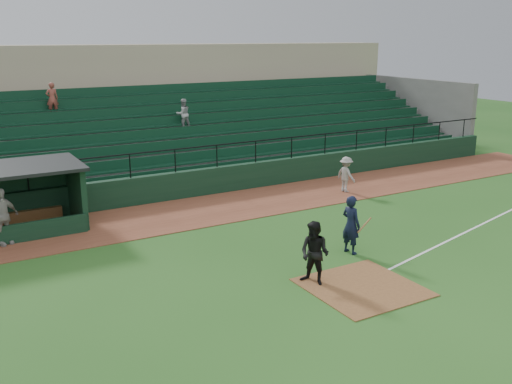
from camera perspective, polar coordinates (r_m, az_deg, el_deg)
ground at (r=17.50m, az=8.34°, el=-8.17°), size 90.00×90.00×0.00m
warning_track at (r=23.87m, az=-3.62°, el=-1.57°), size 40.00×4.00×0.03m
home_plate_dirt at (r=16.80m, az=10.48°, el=-9.25°), size 3.00×3.00×0.03m
foul_line at (r=23.75m, az=21.84°, el=-2.78°), size 17.49×4.44×0.01m
stadium_structure at (r=31.00m, az=-10.77°, el=6.43°), size 38.00×13.08×6.40m
batter_at_plate at (r=18.96m, az=9.39°, el=-3.21°), size 1.08×0.78×1.95m
umpire at (r=16.50m, az=5.83°, el=-6.07°), size 1.02×1.12×1.86m
runner at (r=26.34m, az=8.91°, el=1.74°), size 0.69×1.09×1.62m
dugout_player_a at (r=21.15m, az=-23.87°, el=-2.26°), size 1.26×0.90×1.98m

